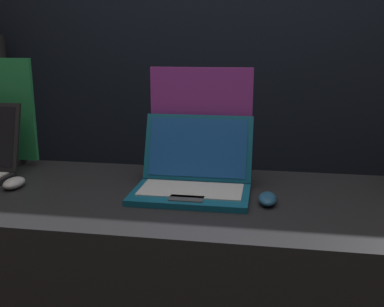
{
  "coord_description": "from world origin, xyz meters",
  "views": [
    {
      "loc": [
        0.23,
        -1.09,
        1.45
      ],
      "look_at": [
        -0.01,
        0.36,
        1.09
      ],
      "focal_mm": 42.0,
      "sensor_mm": 36.0,
      "label": 1
    }
  ],
  "objects_px": {
    "laptop_middle": "(193,175)",
    "promo_stand_middle": "(201,126)",
    "mouse_middle": "(268,199)",
    "mouse_front": "(14,183)"
  },
  "relations": [
    {
      "from": "laptop_middle",
      "to": "promo_stand_middle",
      "type": "distance_m",
      "value": 0.23
    },
    {
      "from": "laptop_middle",
      "to": "mouse_middle",
      "type": "height_order",
      "value": "laptop_middle"
    },
    {
      "from": "laptop_middle",
      "to": "promo_stand_middle",
      "type": "height_order",
      "value": "promo_stand_middle"
    },
    {
      "from": "mouse_front",
      "to": "laptop_middle",
      "type": "bearing_deg",
      "value": 6.33
    },
    {
      "from": "mouse_front",
      "to": "mouse_middle",
      "type": "distance_m",
      "value": 0.91
    },
    {
      "from": "mouse_middle",
      "to": "promo_stand_middle",
      "type": "distance_m",
      "value": 0.42
    },
    {
      "from": "laptop_middle",
      "to": "mouse_middle",
      "type": "distance_m",
      "value": 0.28
    },
    {
      "from": "laptop_middle",
      "to": "promo_stand_middle",
      "type": "relative_size",
      "value": 0.94
    },
    {
      "from": "mouse_middle",
      "to": "promo_stand_middle",
      "type": "xyz_separation_m",
      "value": [
        -0.26,
        0.27,
        0.18
      ]
    },
    {
      "from": "mouse_front",
      "to": "promo_stand_middle",
      "type": "height_order",
      "value": "promo_stand_middle"
    }
  ]
}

